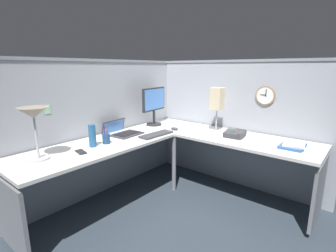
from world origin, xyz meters
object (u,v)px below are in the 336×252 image
object	(u,v)px
keyboard	(156,134)
book_stack	(293,145)
desk_lamp_paper	(217,100)
wall_clock	(265,96)
computer_mouse	(174,129)
monitor	(154,103)
pen_cup	(106,138)
thermos_flask	(92,136)
laptop	(121,132)
office_phone	(235,134)
cell_phone	(81,152)
desk_lamp_dome	(34,117)

from	to	relation	value
keyboard	book_stack	xyz separation A→B (m)	(0.52, -1.32, 0.01)
desk_lamp_paper	wall_clock	bearing A→B (deg)	-59.46
computer_mouse	desk_lamp_paper	world-z (taller)	desk_lamp_paper
monitor	pen_cup	size ratio (longest dim) A/B	2.78
keyboard	thermos_flask	xyz separation A→B (m)	(-0.70, 0.20, 0.10)
laptop	thermos_flask	xyz separation A→B (m)	(-0.50, -0.17, 0.09)
desk_lamp_paper	office_phone	bearing A→B (deg)	-107.75
cell_phone	desk_lamp_paper	xyz separation A→B (m)	(1.46, -0.58, 0.38)
computer_mouse	office_phone	size ratio (longest dim) A/B	0.48
office_phone	book_stack	bearing A→B (deg)	-87.42
monitor	keyboard	distance (m)	0.60
laptop	desk_lamp_dome	bearing A→B (deg)	-173.18
pen_cup	desk_lamp_dome	bearing A→B (deg)	174.15
cell_phone	wall_clock	distance (m)	2.08
book_stack	pen_cup	bearing A→B (deg)	125.46
monitor	office_phone	bearing A→B (deg)	-84.09
pen_cup	keyboard	bearing A→B (deg)	-18.72
monitor	office_phone	distance (m)	1.15
cell_phone	pen_cup	bearing A→B (deg)	20.85
desk_lamp_dome	thermos_flask	xyz separation A→B (m)	(0.50, -0.05, -0.25)
book_stack	keyboard	bearing A→B (deg)	111.46
thermos_flask	office_phone	bearing A→B (deg)	-38.02
keyboard	office_phone	xyz separation A→B (m)	(0.49, -0.73, 0.03)
laptop	pen_cup	bearing A→B (deg)	-152.16
desk_lamp_dome	wall_clock	distance (m)	2.37
laptop	wall_clock	xyz separation A→B (m)	(1.07, -1.28, 0.42)
pen_cup	laptop	bearing A→B (deg)	27.84
monitor	cell_phone	xyz separation A→B (m)	(-1.26, -0.24, -0.29)
cell_phone	computer_mouse	bearing A→B (deg)	5.73
keyboard	thermos_flask	world-z (taller)	thermos_flask
monitor	cell_phone	size ratio (longest dim) A/B	3.47
desk_lamp_dome	pen_cup	bearing A→B (deg)	-5.85
monitor	pen_cup	bearing A→B (deg)	-168.54
pen_cup	wall_clock	distance (m)	1.83
desk_lamp_dome	desk_lamp_paper	bearing A→B (deg)	-21.30
monitor	wall_clock	distance (m)	1.38
thermos_flask	desk_lamp_paper	bearing A→B (deg)	-26.61
book_stack	wall_clock	bearing A→B (deg)	50.86
book_stack	monitor	bearing A→B (deg)	94.76
wall_clock	pen_cup	bearing A→B (deg)	142.30
laptop	desk_lamp_dome	world-z (taller)	desk_lamp_dome
book_stack	desk_lamp_paper	xyz separation A→B (m)	(0.07, 0.88, 0.36)
monitor	thermos_flask	bearing A→B (deg)	-170.90
pen_cup	office_phone	distance (m)	1.40
desk_lamp_dome	desk_lamp_paper	size ratio (longest dim) A/B	0.84
cell_phone	office_phone	world-z (taller)	office_phone
laptop	computer_mouse	size ratio (longest dim) A/B	3.87
monitor	computer_mouse	world-z (taller)	monitor
monitor	desk_lamp_paper	bearing A→B (deg)	-75.79
laptop	thermos_flask	bearing A→B (deg)	-161.27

